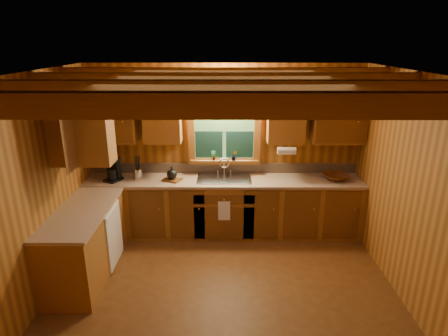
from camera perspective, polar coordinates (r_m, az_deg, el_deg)
room at (r=4.11m, az=-0.04°, el=-4.27°), size 4.20×4.20×4.20m
ceiling_beams at (r=3.80m, az=-0.05°, el=12.45°), size 4.20×2.54×0.18m
base_cabinets at (r=5.66m, az=-5.02°, el=-7.24°), size 4.20×2.22×0.86m
countertop at (r=5.49m, az=-5.01°, el=-2.99°), size 4.20×2.24×0.04m
backsplash at (r=5.99m, az=0.04°, el=0.00°), size 4.20×0.02×0.16m
dishwasher_panel at (r=5.32m, az=-16.30°, el=-9.83°), size 0.02×0.60×0.80m
upper_cabinets at (r=5.34m, az=-6.09°, el=7.15°), size 4.19×1.77×0.78m
window at (r=5.82m, az=0.04°, el=5.07°), size 1.12×0.08×1.00m
window_sill at (r=5.88m, az=0.04°, el=1.09°), size 1.06×0.14×0.04m
wall_sconce at (r=5.58m, az=0.04°, el=11.13°), size 0.45×0.21×0.17m
paper_towel_roll at (r=5.60m, az=9.49°, el=2.59°), size 0.27×0.11×0.11m
dish_towel at (r=5.58m, az=0.02°, el=-6.53°), size 0.18×0.01×0.30m
sink at (r=5.76m, az=0.03°, el=-2.07°), size 0.82×0.48×0.43m
coffee_maker at (r=5.89m, az=-16.50°, el=-0.15°), size 0.20×0.26×0.36m
utensil_crock at (r=5.88m, az=-12.96°, el=-0.77°), size 0.13×0.13×0.36m
cutting_board at (r=5.74m, az=-7.89°, el=-1.77°), size 0.32×0.28×0.02m
teakettle at (r=5.71m, az=-7.93°, el=-0.93°), size 0.15×0.15×0.19m
wicker_basket at (r=5.94m, az=16.50°, el=-1.31°), size 0.47×0.47×0.09m
potted_plant_left at (r=5.83m, az=-1.59°, el=1.94°), size 0.09×0.07×0.16m
potted_plant_right at (r=5.82m, az=1.55°, el=1.94°), size 0.09×0.08×0.16m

